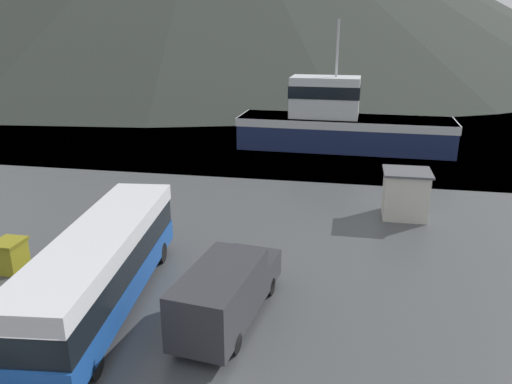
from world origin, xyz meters
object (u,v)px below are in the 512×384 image
at_px(delivery_van, 227,291).
at_px(fishing_boat, 340,123).
at_px(dock_kiosk, 405,194).
at_px(storage_bin, 10,255).
at_px(tour_bus, 103,264).

relative_size(delivery_van, fishing_boat, 0.36).
xyz_separation_m(fishing_boat, dock_kiosk, (4.08, -15.86, -0.90)).
height_order(fishing_boat, dock_kiosk, fishing_boat).
height_order(storage_bin, dock_kiosk, dock_kiosk).
bearing_deg(delivery_van, tour_bus, -173.46).
distance_m(tour_bus, delivery_van, 4.75).
distance_m(fishing_boat, dock_kiosk, 16.40).
height_order(tour_bus, delivery_van, tour_bus).
bearing_deg(storage_bin, fishing_boat, 62.72).
distance_m(tour_bus, fishing_boat, 28.84).
bearing_deg(delivery_van, storage_bin, 175.89).
xyz_separation_m(tour_bus, delivery_van, (4.72, -0.08, -0.54)).
xyz_separation_m(delivery_van, storage_bin, (-10.18, 2.10, -0.53)).
relative_size(fishing_boat, storage_bin, 13.25).
xyz_separation_m(tour_bus, fishing_boat, (7.81, 27.76, 0.46)).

